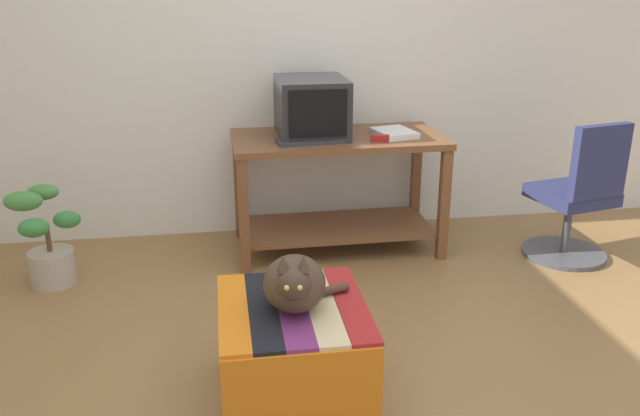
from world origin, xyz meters
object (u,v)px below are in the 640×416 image
at_px(desk, 337,173).
at_px(keyboard, 310,141).
at_px(tv_monitor, 311,108).
at_px(potted_plant, 47,246).
at_px(stapler, 380,138).
at_px(cat, 295,283).
at_px(book, 394,133).
at_px(ottoman_with_blanket, 293,353).
at_px(office_chair, 577,201).

height_order(desk, keyboard, keyboard).
height_order(desk, tv_monitor, tv_monitor).
bearing_deg(keyboard, potted_plant, 179.71).
bearing_deg(stapler, cat, 164.19).
distance_m(tv_monitor, book, 0.54).
bearing_deg(stapler, desk, 61.80).
height_order(book, stapler, stapler).
relative_size(potted_plant, stapler, 5.13).
bearing_deg(tv_monitor, keyboard, -101.43).
height_order(tv_monitor, ottoman_with_blanket, tv_monitor).
bearing_deg(tv_monitor, ottoman_with_blanket, -101.64).
height_order(tv_monitor, potted_plant, tv_monitor).
xyz_separation_m(cat, stapler, (0.69, 1.43, 0.22)).
height_order(tv_monitor, stapler, tv_monitor).
relative_size(tv_monitor, ottoman_with_blanket, 0.75).
distance_m(book, office_chair, 1.20).
relative_size(keyboard, book, 1.47).
bearing_deg(book, keyboard, 177.64).
height_order(cat, potted_plant, cat).
bearing_deg(keyboard, ottoman_with_blanket, -105.99).
bearing_deg(cat, potted_plant, 141.56).
xyz_separation_m(ottoman_with_blanket, potted_plant, (-1.26, 1.31, 0.02)).
height_order(keyboard, cat, keyboard).
distance_m(ottoman_with_blanket, cat, 0.33).
distance_m(tv_monitor, stapler, 0.47).
relative_size(cat, stapler, 3.52).
xyz_separation_m(book, office_chair, (1.08, -0.37, -0.38)).
distance_m(tv_monitor, potted_plant, 1.75).
height_order(tv_monitor, book, tv_monitor).
bearing_deg(book, cat, -130.76).
xyz_separation_m(ottoman_with_blanket, office_chair, (1.90, 1.17, 0.17)).
distance_m(keyboard, book, 0.55).
bearing_deg(ottoman_with_blanket, cat, -70.68).
height_order(ottoman_with_blanket, cat, cat).
bearing_deg(keyboard, office_chair, -14.35).
bearing_deg(stapler, tv_monitor, 70.59).
height_order(desk, stapler, stapler).
xyz_separation_m(ottoman_with_blanket, stapler, (0.70, 1.41, 0.55)).
height_order(desk, cat, desk).
distance_m(book, cat, 1.78).
xyz_separation_m(tv_monitor, office_chair, (1.58, -0.46, -0.54)).
bearing_deg(office_chair, cat, 19.80).
bearing_deg(ottoman_with_blanket, potted_plant, 133.93).
height_order(book, cat, book).
bearing_deg(tv_monitor, desk, -14.52).
height_order(keyboard, book, book).
xyz_separation_m(desk, keyboard, (-0.19, -0.15, 0.25)).
xyz_separation_m(keyboard, ottoman_with_blanket, (-0.28, -1.44, -0.54)).
xyz_separation_m(desk, office_chair, (1.42, -0.42, -0.12)).
relative_size(desk, ottoman_with_blanket, 1.95).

